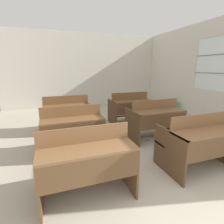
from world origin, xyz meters
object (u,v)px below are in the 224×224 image
at_px(bench_front_left, 86,160).
at_px(wastepaper_bin, 173,106).
at_px(bench_front_right, 200,141).
at_px(bench_third_right, 130,107).
at_px(bench_second_right, 155,119).
at_px(bench_third_left, 67,113).
at_px(bench_second_left, 72,128).

height_order(bench_front_left, wastepaper_bin, bench_front_left).
bearing_deg(wastepaper_bin, bench_front_right, -122.55).
height_order(bench_front_right, bench_third_right, same).
bearing_deg(bench_front_right, bench_second_right, 88.89).
xyz_separation_m(bench_second_right, bench_third_left, (-1.89, 1.31, 0.00)).
relative_size(bench_front_left, bench_third_right, 1.00).
relative_size(bench_front_left, wastepaper_bin, 3.20).
bearing_deg(bench_front_right, bench_third_left, 125.06).
distance_m(bench_front_left, bench_second_left, 1.32).
bearing_deg(bench_third_right, bench_second_right, -89.27).
relative_size(bench_second_left, bench_third_right, 1.00).
bearing_deg(bench_front_left, bench_front_right, -0.46).
distance_m(bench_second_left, wastepaper_bin, 4.68).
bearing_deg(bench_second_right, bench_third_right, 90.73).
bearing_deg(bench_second_left, wastepaper_bin, 27.94).
relative_size(bench_second_right, bench_third_right, 1.00).
height_order(bench_second_right, bench_third_left, same).
xyz_separation_m(bench_third_right, wastepaper_bin, (2.24, 0.85, -0.30)).
xyz_separation_m(bench_third_left, bench_third_right, (1.87, 0.01, 0.00)).
bearing_deg(bench_second_right, bench_second_left, -179.50).
xyz_separation_m(bench_front_left, wastepaper_bin, (4.11, 3.51, -0.30)).
bearing_deg(bench_third_left, bench_third_right, 0.43).
height_order(bench_front_right, bench_second_left, same).
bearing_deg(bench_second_left, bench_third_right, 35.29).
height_order(bench_front_right, bench_third_left, same).
distance_m(bench_third_left, wastepaper_bin, 4.21).
distance_m(bench_second_left, bench_third_right, 2.31).
xyz_separation_m(bench_second_right, wastepaper_bin, (2.22, 2.17, -0.30)).
height_order(bench_second_left, bench_third_right, same).
bearing_deg(bench_third_left, wastepaper_bin, 11.90).
bearing_deg(bench_front_left, bench_third_left, 89.99).
height_order(bench_front_left, bench_third_left, same).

